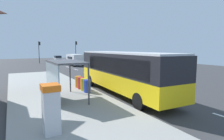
{
  "coord_description": "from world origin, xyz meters",
  "views": [
    {
      "loc": [
        -9.19,
        -10.72,
        3.48
      ],
      "look_at": [
        -1.0,
        4.13,
        1.5
      ],
      "focal_mm": 29.66,
      "sensor_mm": 36.0,
      "label": 1
    }
  ],
  "objects": [
    {
      "name": "recycling_bin_blue",
      "position": [
        -4.2,
        2.22,
        0.66
      ],
      "size": [
        0.52,
        0.52,
        0.95
      ],
      "primitive_type": "cylinder",
      "color": "blue",
      "rests_on": "sidewalk_platform"
    },
    {
      "name": "ticket_machine",
      "position": [
        -7.91,
        -3.51,
        1.17
      ],
      "size": [
        0.66,
        0.76,
        1.94
      ],
      "color": "silver",
      "rests_on": "sidewalk_platform"
    },
    {
      "name": "lane_stripe_seg_5",
      "position": [
        0.25,
        19.0,
        0.01
      ],
      "size": [
        0.16,
        2.2,
        0.01
      ],
      "primitive_type": "cube",
      "color": "silver",
      "rests_on": "ground"
    },
    {
      "name": "recycling_bin_yellow",
      "position": [
        -4.2,
        2.92,
        0.66
      ],
      "size": [
        0.52,
        0.52,
        0.95
      ],
      "primitive_type": "cylinder",
      "color": "yellow",
      "rests_on": "sidewalk_platform"
    },
    {
      "name": "bus",
      "position": [
        -1.71,
        1.15,
        1.84
      ],
      "size": [
        2.81,
        11.07,
        3.21
      ],
      "color": "yellow",
      "rests_on": "ground"
    },
    {
      "name": "ground_plane",
      "position": [
        0.0,
        14.0,
        -0.02
      ],
      "size": [
        56.0,
        92.0,
        0.04
      ],
      "primitive_type": "cube",
      "color": "#38383A"
    },
    {
      "name": "sidewalk_platform",
      "position": [
        -6.4,
        2.0,
        0.09
      ],
      "size": [
        6.2,
        30.0,
        0.18
      ],
      "primitive_type": "cube",
      "color": "#999993",
      "rests_on": "ground"
    },
    {
      "name": "white_van",
      "position": [
        2.2,
        25.52,
        1.34
      ],
      "size": [
        2.08,
        5.22,
        2.3
      ],
      "color": "white",
      "rests_on": "ground"
    },
    {
      "name": "traffic_light_far_side",
      "position": [
        -3.1,
        35.49,
        3.4
      ],
      "size": [
        0.49,
        0.28,
        5.13
      ],
      "color": "#2D2D2D",
      "rests_on": "ground"
    },
    {
      "name": "lane_stripe_seg_2",
      "position": [
        0.25,
        4.0,
        0.01
      ],
      "size": [
        0.16,
        2.2,
        0.01
      ],
      "primitive_type": "cube",
      "color": "silver",
      "rests_on": "ground"
    },
    {
      "name": "lane_stripe_seg_3",
      "position": [
        0.25,
        9.0,
        0.01
      ],
      "size": [
        0.16,
        2.2,
        0.01
      ],
      "primitive_type": "cube",
      "color": "silver",
      "rests_on": "ground"
    },
    {
      "name": "lane_stripe_seg_6",
      "position": [
        0.25,
        24.0,
        0.01
      ],
      "size": [
        0.16,
        2.2,
        0.01
      ],
      "primitive_type": "cube",
      "color": "silver",
      "rests_on": "ground"
    },
    {
      "name": "recycling_bin_red",
      "position": [
        -4.2,
        3.62,
        0.66
      ],
      "size": [
        0.52,
        0.52,
        0.95
      ],
      "primitive_type": "cylinder",
      "color": "red",
      "rests_on": "sidewalk_platform"
    },
    {
      "name": "lane_stripe_seg_4",
      "position": [
        0.25,
        14.0,
        0.01
      ],
      "size": [
        0.16,
        2.2,
        0.01
      ],
      "primitive_type": "cube",
      "color": "silver",
      "rests_on": "ground"
    },
    {
      "name": "lane_stripe_seg_7",
      "position": [
        0.25,
        29.0,
        0.01
      ],
      "size": [
        0.16,
        2.2,
        0.01
      ],
      "primitive_type": "cube",
      "color": "silver",
      "rests_on": "ground"
    },
    {
      "name": "sedan_near",
      "position": [
        2.3,
        40.92,
        0.79
      ],
      "size": [
        1.91,
        4.43,
        1.52
      ],
      "color": "#B7B7BC",
      "rests_on": "ground"
    },
    {
      "name": "bus_shelter",
      "position": [
        -6.41,
        1.15,
        2.1
      ],
      "size": [
        1.8,
        4.0,
        2.5
      ],
      "color": "#4C4C51",
      "rests_on": "sidewalk_platform"
    },
    {
      "name": "recycling_bin_orange",
      "position": [
        -4.2,
        4.32,
        0.66
      ],
      "size": [
        0.52,
        0.52,
        0.95
      ],
      "primitive_type": "cylinder",
      "color": "orange",
      "rests_on": "sidewalk_platform"
    },
    {
      "name": "lane_stripe_seg_1",
      "position": [
        0.25,
        -1.0,
        0.01
      ],
      "size": [
        0.16,
        2.2,
        0.01
      ],
      "primitive_type": "cube",
      "color": "silver",
      "rests_on": "ground"
    },
    {
      "name": "traffic_light_near_side",
      "position": [
        5.5,
        34.69,
        3.52
      ],
      "size": [
        0.49,
        0.28,
        5.33
      ],
      "color": "#2D2D2D",
      "rests_on": "ground"
    }
  ]
}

